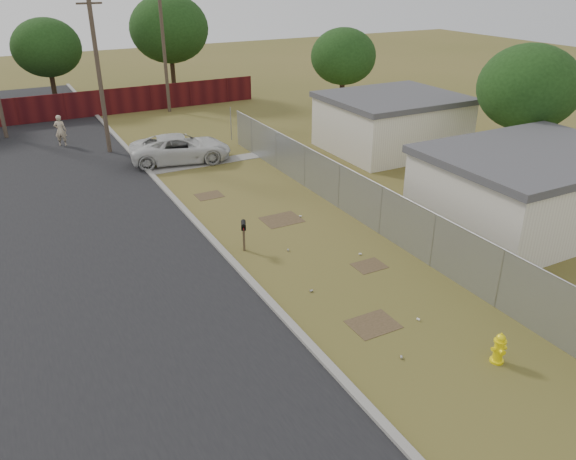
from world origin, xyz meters
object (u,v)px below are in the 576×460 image
pickup_truck (181,148)px  pedestrian (60,130)px  mailbox (244,228)px  fire_hydrant (499,349)px

pickup_truck → pedestrian: bearing=52.7°
pickup_truck → pedestrian: (-5.25, 6.16, 0.18)m
pickup_truck → pedestrian: 8.10m
mailbox → pedestrian: 17.83m
pedestrian → fire_hydrant: bearing=126.2°
fire_hydrant → pickup_truck: bearing=95.7°
fire_hydrant → pedestrian: pedestrian is taller
fire_hydrant → pickup_truck: size_ratio=0.17×
pickup_truck → pedestrian: size_ratio=2.90×
pedestrian → pickup_truck: bearing=151.4°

